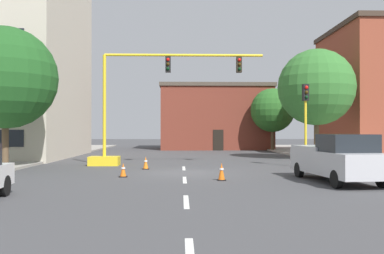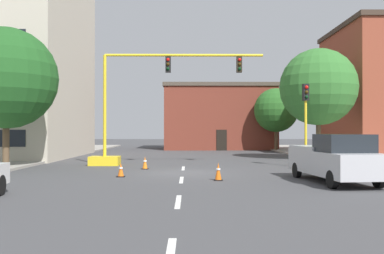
{
  "view_description": "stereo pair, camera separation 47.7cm",
  "coord_description": "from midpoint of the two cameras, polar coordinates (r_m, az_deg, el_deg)",
  "views": [
    {
      "loc": [
        -0.15,
        -21.15,
        2.15
      ],
      "look_at": [
        0.51,
        4.38,
        2.34
      ],
      "focal_mm": 39.36,
      "sensor_mm": 36.0,
      "label": 1
    },
    {
      "loc": [
        0.32,
        -21.16,
        2.15
      ],
      "look_at": [
        0.51,
        4.38,
        2.34
      ],
      "focal_mm": 39.36,
      "sensor_mm": 36.0,
      "label": 2
    }
  ],
  "objects": [
    {
      "name": "traffic_signal_gantry",
      "position": [
        25.97,
        -9.17,
        -0.02
      ],
      "size": [
        10.6,
        1.2,
        6.83
      ],
      "color": "yellow",
      "rests_on": "ground_plane"
    },
    {
      "name": "building_brick_center",
      "position": [
        48.81,
        2.85,
        1.31
      ],
      "size": [
        12.48,
        8.97,
        7.24
      ],
      "color": "brown",
      "rests_on": "ground_plane"
    },
    {
      "name": "sidewalk_left",
      "position": [
        31.62,
        -23.95,
        -4.16
      ],
      "size": [
        6.0,
        56.0,
        0.14
      ],
      "primitive_type": "cube",
      "color": "#9E998E",
      "rests_on": "ground_plane"
    },
    {
      "name": "ground_plane",
      "position": [
        21.27,
        -1.72,
        -6.23
      ],
      "size": [
        160.0,
        160.0,
        0.0
      ],
      "primitive_type": "plane",
      "color": "#424244"
    },
    {
      "name": "lane_stripe_seg_2",
      "position": [
        18.28,
        -1.75,
        -7.17
      ],
      "size": [
        0.16,
        2.4,
        0.01
      ],
      "primitive_type": "cube",
      "color": "silver",
      "rests_on": "ground_plane"
    },
    {
      "name": "tree_right_mid",
      "position": [
        32.18,
        16.09,
        5.19
      ],
      "size": [
        5.6,
        5.6,
        8.1
      ],
      "color": "brown",
      "rests_on": "ground_plane"
    },
    {
      "name": "tree_right_far",
      "position": [
        44.0,
        10.55,
        2.24
      ],
      "size": [
        4.52,
        4.52,
        6.46
      ],
      "color": "brown",
      "rests_on": "ground_plane"
    },
    {
      "name": "lane_stripe_seg_1",
      "position": [
        12.84,
        -1.87,
        -10.06
      ],
      "size": [
        0.16,
        2.4,
        0.01
      ],
      "primitive_type": "cube",
      "color": "silver",
      "rests_on": "ground_plane"
    },
    {
      "name": "lane_stripe_seg_3",
      "position": [
        23.76,
        -1.69,
        -5.61
      ],
      "size": [
        0.16,
        2.4,
        0.01
      ],
      "primitive_type": "cube",
      "color": "silver",
      "rests_on": "ground_plane"
    },
    {
      "name": "traffic_cone_roadside_a",
      "position": [
        23.34,
        -6.88,
        -4.86
      ],
      "size": [
        0.36,
        0.36,
        0.71
      ],
      "color": "black",
      "rests_on": "ground_plane"
    },
    {
      "name": "traffic_cone_roadside_c",
      "position": [
        18.07,
        3.27,
        -6.07
      ],
      "size": [
        0.36,
        0.36,
        0.77
      ],
      "color": "black",
      "rests_on": "ground_plane"
    },
    {
      "name": "pickup_truck_silver",
      "position": [
        18.34,
        18.39,
        -4.08
      ],
      "size": [
        2.52,
        5.57,
        1.99
      ],
      "color": "#BCBCC1",
      "rests_on": "ground_plane"
    },
    {
      "name": "tree_left_near",
      "position": [
        25.39,
        -24.46,
        6.08
      ],
      "size": [
        5.59,
        5.59,
        7.81
      ],
      "color": "brown",
      "rests_on": "ground_plane"
    },
    {
      "name": "traffic_cone_roadside_b",
      "position": [
        19.63,
        -10.01,
        -5.79
      ],
      "size": [
        0.36,
        0.36,
        0.64
      ],
      "color": "black",
      "rests_on": "ground_plane"
    },
    {
      "name": "traffic_light_pole_right",
      "position": [
        25.05,
        14.62,
        2.74
      ],
      "size": [
        0.32,
        0.47,
        4.8
      ],
      "color": "yellow",
      "rests_on": "ground_plane"
    },
    {
      "name": "sidewalk_right",
      "position": [
        31.55,
        20.69,
        -4.18
      ],
      "size": [
        6.0,
        56.0,
        0.14
      ],
      "primitive_type": "cube",
      "color": "#9E998E",
      "rests_on": "ground_plane"
    }
  ]
}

